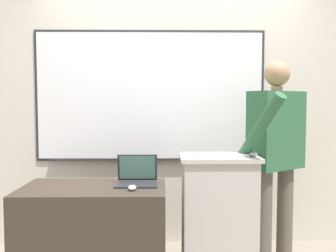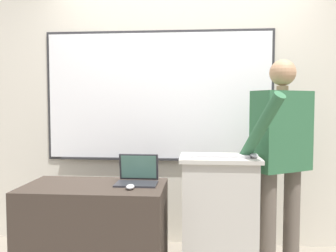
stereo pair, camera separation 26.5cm
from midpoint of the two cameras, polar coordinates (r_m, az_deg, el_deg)
The scene contains 8 objects.
back_wall at distance 3.47m, azimuth -1.27°, elevation 5.81°, with size 6.40×0.17×2.99m.
lectern_podium at distance 2.82m, azimuth 5.32°, elevation -14.45°, with size 0.59×0.41×0.96m.
side_desk at distance 2.84m, azimuth -14.55°, elevation -16.80°, with size 1.06×0.59×0.75m.
person_presenter at distance 2.96m, azimuth 14.52°, elevation -3.59°, with size 0.63×0.74×1.70m.
laptop at distance 2.74m, azimuth -7.81°, elevation -7.93°, with size 0.31×0.24×0.22m.
wireless_keyboard at distance 2.65m, azimuth 5.55°, elevation -4.71°, with size 0.42×0.11×0.02m.
computer_mouse_by_laptop at distance 2.57m, azimuth -8.77°, elevation -9.78°, with size 0.06×0.10×0.03m.
computer_mouse_by_keyboard at distance 2.69m, azimuth 10.73°, elevation -4.50°, with size 0.06×0.10×0.03m.
Camera 1 is at (-0.12, -2.36, 1.35)m, focal length 38.00 mm.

